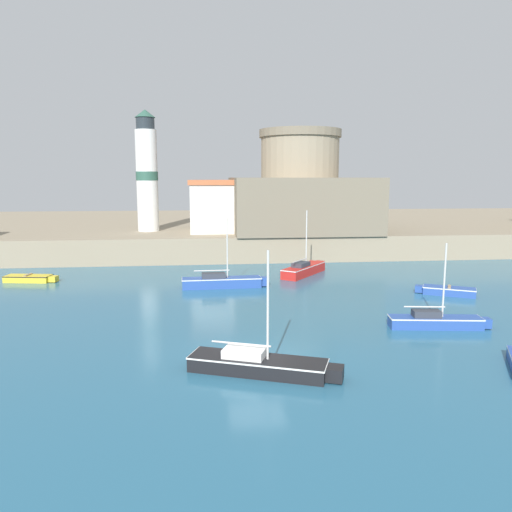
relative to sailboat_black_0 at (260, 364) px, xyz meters
The scene contains 11 objects.
ground_plane 1.35m from the sailboat_black_0, 88.49° to the left, with size 200.00×200.00×0.00m, color #28607F.
quay_seawall 46.30m from the sailboat_black_0, 89.96° to the left, with size 120.00×40.00×2.46m, color gray.
sailboat_black_0 is the anchor object (origin of this frame).
sailboat_blue_1 16.53m from the sailboat_black_0, 93.07° to the left, with size 6.40×1.49×5.13m.
dinghy_yellow_2 25.55m from the sailboat_black_0, 128.08° to the left, with size 4.15×1.84×0.58m.
dinghy_blue_3 19.17m from the sailboat_black_0, 40.79° to the left, with size 3.95×2.69×0.62m.
sailboat_blue_5 11.48m from the sailboat_black_0, 27.28° to the left, with size 5.46×1.78×4.62m.
sailboat_red_6 21.53m from the sailboat_black_0, 73.58° to the left, with size 4.65×5.56×5.36m.
fortress 34.68m from the sailboat_black_0, 76.41° to the left, with size 14.41×14.41×10.51m.
lighthouse 35.47m from the sailboat_black_0, 103.33° to the left, with size 2.27×2.27×12.41m.
harbor_shed_near_wharf 32.63m from the sailboat_black_0, 89.94° to the left, with size 7.45×5.80×5.32m.
Camera 1 is at (-2.26, -20.90, 8.06)m, focal length 35.00 mm.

